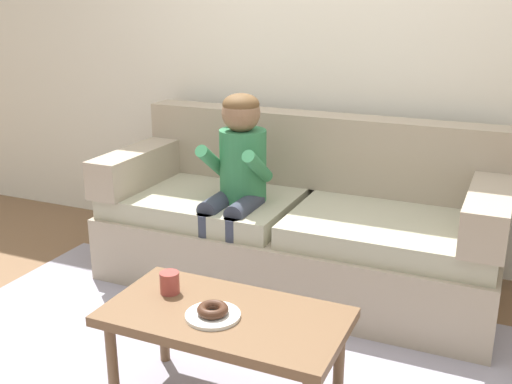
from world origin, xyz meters
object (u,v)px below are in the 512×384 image
at_px(donut, 213,310).
at_px(mug, 170,283).
at_px(couch, 299,226).
at_px(person_child, 237,174).
at_px(coffee_table, 225,324).

height_order(donut, mug, mug).
distance_m(couch, person_child, 0.49).
bearing_deg(donut, mug, 157.37).
bearing_deg(donut, person_child, 111.02).
bearing_deg(mug, coffee_table, -11.08).
height_order(coffee_table, person_child, person_child).
xyz_separation_m(couch, mug, (-0.14, -1.17, 0.14)).
xyz_separation_m(couch, donut, (0.12, -1.27, 0.13)).
height_order(coffee_table, donut, donut).
height_order(person_child, donut, person_child).
relative_size(couch, person_child, 2.00).
bearing_deg(mug, couch, 83.36).
bearing_deg(person_child, mug, -80.74).
distance_m(coffee_table, mug, 0.30).
height_order(couch, person_child, person_child).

